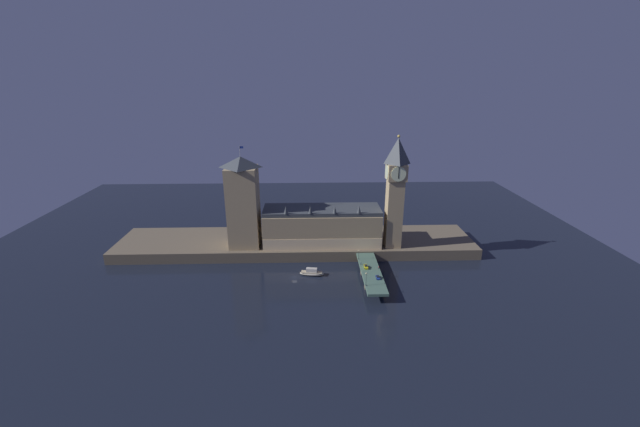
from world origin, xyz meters
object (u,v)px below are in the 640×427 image
(victoria_tower, at_px, (243,202))
(boat_upstream, at_px, (312,273))
(car_southbound_lead, at_px, (378,277))
(street_lamp_near, at_px, (366,278))
(clock_tower, at_px, (395,190))
(pedestrian_far_rail, at_px, (361,263))
(car_northbound_lead, at_px, (366,267))
(street_lamp_far, at_px, (359,253))
(pedestrian_mid_walk, at_px, (379,267))

(victoria_tower, bearing_deg, boat_upstream, -35.46)
(car_southbound_lead, xyz_separation_m, boat_upstream, (-33.59, 14.67, -4.70))
(boat_upstream, bearing_deg, street_lamp_near, -39.47)
(clock_tower, height_order, pedestrian_far_rail, clock_tower)
(clock_tower, relative_size, pedestrian_far_rail, 38.00)
(car_southbound_lead, bearing_deg, street_lamp_near, -134.73)
(car_northbound_lead, xyz_separation_m, street_lamp_far, (-2.63, 10.64, 2.92))
(street_lamp_near, bearing_deg, street_lamp_far, 90.00)
(pedestrian_mid_walk, distance_m, pedestrian_far_rail, 10.35)
(car_northbound_lead, height_order, pedestrian_far_rail, pedestrian_far_rail)
(clock_tower, height_order, street_lamp_far, clock_tower)
(clock_tower, relative_size, car_southbound_lead, 16.55)
(car_southbound_lead, distance_m, street_lamp_near, 10.78)
(car_northbound_lead, bearing_deg, victoria_tower, 155.58)
(street_lamp_near, relative_size, boat_upstream, 0.53)
(car_southbound_lead, xyz_separation_m, street_lamp_far, (-7.09, 22.29, 3.06))
(pedestrian_far_rail, distance_m, street_lamp_far, 7.23)
(car_southbound_lead, distance_m, pedestrian_far_rail, 16.98)
(pedestrian_far_rail, bearing_deg, boat_upstream, -178.01)
(pedestrian_mid_walk, xyz_separation_m, pedestrian_far_rail, (-8.92, 5.26, 0.04))
(victoria_tower, distance_m, car_northbound_lead, 80.15)
(victoria_tower, relative_size, boat_upstream, 4.45)
(victoria_tower, xyz_separation_m, street_lamp_far, (66.04, -20.54, -24.22))
(pedestrian_far_rail, relative_size, street_lamp_near, 0.24)
(clock_tower, xyz_separation_m, car_northbound_lead, (-19.38, -27.00, -35.09))
(car_northbound_lead, xyz_separation_m, pedestrian_mid_walk, (6.69, -1.30, 0.14))
(car_northbound_lead, relative_size, pedestrian_far_rail, 2.52)
(car_northbound_lead, height_order, boat_upstream, car_northbound_lead)
(clock_tower, height_order, pedestrian_mid_walk, clock_tower)
(street_lamp_near, relative_size, street_lamp_far, 1.22)
(street_lamp_near, bearing_deg, car_northbound_lead, 82.04)
(pedestrian_mid_walk, height_order, street_lamp_near, street_lamp_near)
(boat_upstream, bearing_deg, pedestrian_far_rail, 1.99)
(clock_tower, xyz_separation_m, boat_upstream, (-48.52, -23.97, -39.92))
(clock_tower, relative_size, pedestrian_mid_walk, 39.50)
(car_northbound_lead, xyz_separation_m, car_southbound_lead, (4.46, -11.64, -0.14))
(clock_tower, distance_m, pedestrian_mid_walk, 46.72)
(car_southbound_lead, distance_m, street_lamp_far, 23.59)
(car_northbound_lead, distance_m, pedestrian_far_rail, 4.55)
(victoria_tower, height_order, car_southbound_lead, victoria_tower)
(car_northbound_lead, height_order, street_lamp_far, street_lamp_far)
(clock_tower, distance_m, car_northbound_lead, 48.33)
(pedestrian_mid_walk, relative_size, boat_upstream, 0.12)
(victoria_tower, bearing_deg, pedestrian_mid_walk, -23.32)
(pedestrian_mid_walk, bearing_deg, street_lamp_far, 127.96)
(clock_tower, xyz_separation_m, pedestrian_mid_walk, (-12.70, -28.29, -34.95))
(car_southbound_lead, height_order, boat_upstream, car_southbound_lead)
(car_northbound_lead, height_order, street_lamp_near, street_lamp_near)
(street_lamp_far, bearing_deg, car_northbound_lead, -76.13)
(clock_tower, height_order, boat_upstream, clock_tower)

